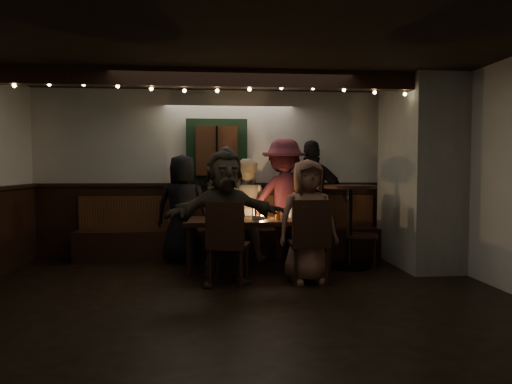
{
  "coord_description": "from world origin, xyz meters",
  "views": [
    {
      "loc": [
        -0.24,
        -4.72,
        1.38
      ],
      "look_at": [
        0.34,
        1.6,
        1.05
      ],
      "focal_mm": 32.0,
      "sensor_mm": 36.0,
      "label": 1
    }
  ],
  "objects": [
    {
      "name": "room",
      "position": [
        1.07,
        1.42,
        1.07
      ],
      "size": [
        6.02,
        5.01,
        2.62
      ],
      "color": "black",
      "rests_on": "ground"
    },
    {
      "name": "dining_table",
      "position": [
        0.34,
        1.4,
        0.64
      ],
      "size": [
        1.95,
        0.84,
        0.85
      ],
      "color": "black",
      "rests_on": "ground"
    },
    {
      "name": "chair_near_left",
      "position": [
        -0.1,
        0.58,
        0.56
      ],
      "size": [
        0.55,
        0.55,
        1.0
      ],
      "color": "black",
      "rests_on": "ground"
    },
    {
      "name": "chair_near_right",
      "position": [
        0.89,
        0.58,
        0.57
      ],
      "size": [
        0.47,
        0.47,
        1.01
      ],
      "color": "black",
      "rests_on": "ground"
    },
    {
      "name": "chair_end",
      "position": [
        1.75,
        1.54,
        0.53
      ],
      "size": [
        0.53,
        0.53,
        0.93
      ],
      "color": "black",
      "rests_on": "ground"
    },
    {
      "name": "high_top",
      "position": [
        1.63,
        1.44,
        0.73
      ],
      "size": [
        0.72,
        0.72,
        1.15
      ],
      "color": "black",
      "rests_on": "ground"
    },
    {
      "name": "person_a",
      "position": [
        -0.71,
        2.04,
        0.79
      ],
      "size": [
        0.82,
        0.58,
        1.58
      ],
      "primitive_type": "imported",
      "rotation": [
        0.0,
        0.0,
        3.04
      ],
      "color": "black",
      "rests_on": "ground"
    },
    {
      "name": "person_b",
      "position": [
        -0.07,
        2.03,
        0.85
      ],
      "size": [
        0.71,
        0.57,
        1.7
      ],
      "primitive_type": "imported",
      "rotation": [
        0.0,
        0.0,
        2.85
      ],
      "color": "black",
      "rests_on": "ground"
    },
    {
      "name": "person_c",
      "position": [
        0.23,
        2.15,
        0.76
      ],
      "size": [
        0.88,
        0.78,
        1.52
      ],
      "primitive_type": "imported",
      "rotation": [
        0.0,
        0.0,
        2.83
      ],
      "color": "beige",
      "rests_on": "ground"
    },
    {
      "name": "person_d",
      "position": [
        0.8,
        2.02,
        0.91
      ],
      "size": [
        1.24,
        0.8,
        1.82
      ],
      "primitive_type": "imported",
      "rotation": [
        0.0,
        0.0,
        3.26
      ],
      "color": "#531D2A",
      "rests_on": "ground"
    },
    {
      "name": "person_e",
      "position": [
        1.27,
        2.18,
        0.91
      ],
      "size": [
        1.09,
        0.53,
        1.81
      ],
      "primitive_type": "imported",
      "rotation": [
        0.0,
        0.0,
        3.06
      ],
      "color": "black",
      "rests_on": "ground"
    },
    {
      "name": "person_f",
      "position": [
        -0.12,
        0.66,
        0.8
      ],
      "size": [
        1.56,
        0.89,
        1.6
      ],
      "primitive_type": "imported",
      "rotation": [
        0.0,
        0.0,
        0.3
      ],
      "color": "#393227",
      "rests_on": "ground"
    },
    {
      "name": "person_g",
      "position": [
        0.88,
        0.67,
        0.75
      ],
      "size": [
        0.78,
        0.55,
        1.49
      ],
      "primitive_type": "imported",
      "rotation": [
        0.0,
        0.0,
        0.11
      ],
      "color": "brown",
      "rests_on": "ground"
    }
  ]
}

